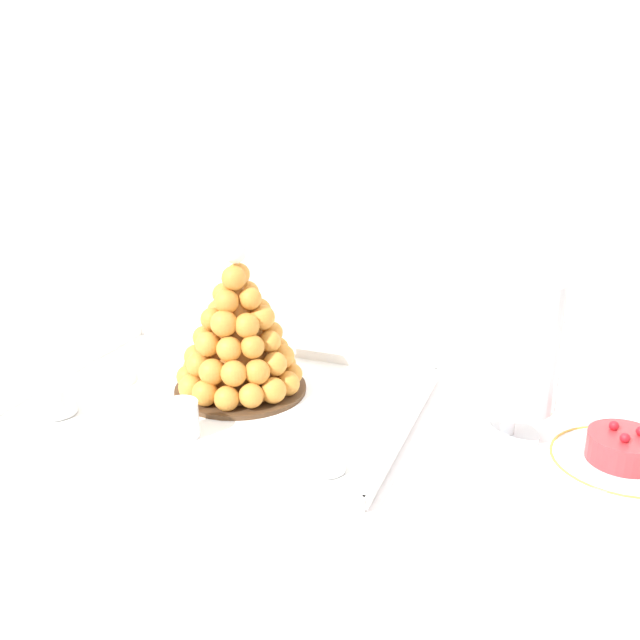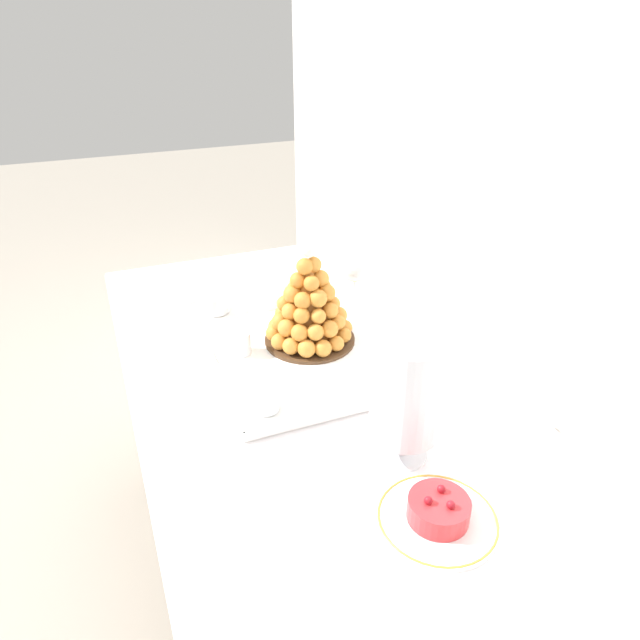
% 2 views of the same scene
% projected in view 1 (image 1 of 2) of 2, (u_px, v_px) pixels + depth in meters
% --- Properties ---
extents(backdrop_wall, '(4.80, 0.10, 2.50)m').
position_uv_depth(backdrop_wall, '(477.00, 91.00, 1.66)').
color(backdrop_wall, silver).
rests_on(backdrop_wall, ground_plane).
extents(buffet_table, '(1.74, 0.78, 0.78)m').
position_uv_depth(buffet_table, '(363.00, 486.00, 1.11)').
color(buffet_table, brown).
rests_on(buffet_table, ground_plane).
extents(serving_tray, '(0.63, 0.43, 0.02)m').
position_uv_depth(serving_tray, '(225.00, 400.00, 1.17)').
color(serving_tray, white).
rests_on(serving_tray, buffet_table).
extents(croquembouche, '(0.22, 0.22, 0.26)m').
position_uv_depth(croquembouche, '(238.00, 337.00, 1.17)').
color(croquembouche, '#4C331E').
rests_on(croquembouche, serving_tray).
extents(dessert_cup_left, '(0.06, 0.06, 0.05)m').
position_uv_depth(dessert_cup_left, '(56.00, 400.00, 1.12)').
color(dessert_cup_left, silver).
rests_on(dessert_cup_left, serving_tray).
extents(dessert_cup_mid_left, '(0.05, 0.05, 0.06)m').
position_uv_depth(dessert_cup_mid_left, '(182.00, 421.00, 1.04)').
color(dessert_cup_mid_left, silver).
rests_on(dessert_cup_mid_left, serving_tray).
extents(dessert_cup_centre, '(0.06, 0.06, 0.05)m').
position_uv_depth(dessert_cup_centre, '(326.00, 453.00, 0.96)').
color(dessert_cup_centre, silver).
rests_on(dessert_cup_centre, serving_tray).
extents(creme_brulee_ramekin, '(0.08, 0.08, 0.03)m').
position_uv_depth(creme_brulee_ramekin, '(112.00, 373.00, 1.23)').
color(creme_brulee_ramekin, white).
rests_on(creme_brulee_ramekin, serving_tray).
extents(macaron_goblet, '(0.13, 0.13, 0.25)m').
position_uv_depth(macaron_goblet, '(516.00, 345.00, 1.02)').
color(macaron_goblet, white).
rests_on(macaron_goblet, buffet_table).
extents(fruit_tart_plate, '(0.20, 0.20, 0.06)m').
position_uv_depth(fruit_tart_plate, '(623.00, 454.00, 0.99)').
color(fruit_tart_plate, white).
rests_on(fruit_tart_plate, buffet_table).
extents(wine_glass, '(0.07, 0.07, 0.15)m').
position_uv_depth(wine_glass, '(220.00, 294.00, 1.37)').
color(wine_glass, silver).
rests_on(wine_glass, buffet_table).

